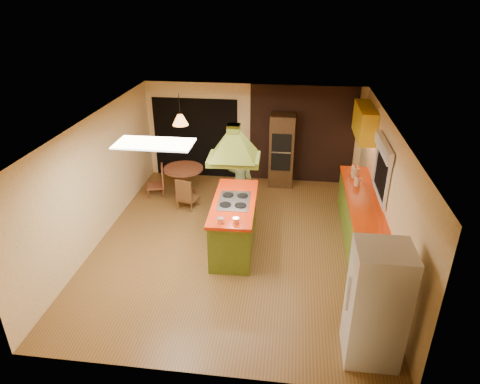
# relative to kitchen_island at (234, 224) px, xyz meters

# --- Properties ---
(ground) EXTENTS (6.50, 6.50, 0.00)m
(ground) POSITION_rel_kitchen_island_xyz_m (0.02, 0.11, -0.51)
(ground) COLOR brown
(ground) RESTS_ON ground
(room_walls) EXTENTS (5.50, 6.50, 6.50)m
(room_walls) POSITION_rel_kitchen_island_xyz_m (0.02, 0.11, 0.74)
(room_walls) COLOR #FFE9B6
(room_walls) RESTS_ON ground
(ceiling_plane) EXTENTS (6.50, 6.50, 0.00)m
(ceiling_plane) POSITION_rel_kitchen_island_xyz_m (0.02, 0.11, 1.99)
(ceiling_plane) COLOR silver
(ceiling_plane) RESTS_ON room_walls
(brick_panel) EXTENTS (2.64, 0.03, 2.50)m
(brick_panel) POSITION_rel_kitchen_island_xyz_m (1.27, 3.34, 0.74)
(brick_panel) COLOR #381E14
(brick_panel) RESTS_ON ground
(nook_opening) EXTENTS (2.20, 0.03, 2.10)m
(nook_opening) POSITION_rel_kitchen_island_xyz_m (-1.48, 3.34, 0.54)
(nook_opening) COLOR black
(nook_opening) RESTS_ON ground
(right_counter) EXTENTS (0.62, 3.05, 0.92)m
(right_counter) POSITION_rel_kitchen_island_xyz_m (2.47, 0.71, -0.04)
(right_counter) COLOR olive
(right_counter) RESTS_ON ground
(upper_cabinets) EXTENTS (0.34, 1.40, 0.70)m
(upper_cabinets) POSITION_rel_kitchen_island_xyz_m (2.59, 2.31, 1.44)
(upper_cabinets) COLOR yellow
(upper_cabinets) RESTS_ON room_walls
(window_right) EXTENTS (0.12, 1.35, 1.06)m
(window_right) POSITION_rel_kitchen_island_xyz_m (2.72, 0.51, 1.27)
(window_right) COLOR black
(window_right) RESTS_ON room_walls
(fluor_panel) EXTENTS (1.20, 0.60, 0.03)m
(fluor_panel) POSITION_rel_kitchen_island_xyz_m (-1.08, -1.09, 1.98)
(fluor_panel) COLOR white
(fluor_panel) RESTS_ON ceiling_plane
(kitchen_island) EXTENTS (0.87, 2.03, 1.01)m
(kitchen_island) POSITION_rel_kitchen_island_xyz_m (0.00, 0.00, 0.00)
(kitchen_island) COLOR #5B6E1B
(kitchen_island) RESTS_ON ground
(range_hood) EXTENTS (0.94, 0.69, 0.78)m
(range_hood) POSITION_rel_kitchen_island_xyz_m (0.00, 0.00, 1.75)
(range_hood) COLOR #5A6519
(range_hood) RESTS_ON ceiling_plane
(man) EXTENTS (0.67, 0.54, 1.60)m
(man) POSITION_rel_kitchen_island_xyz_m (-0.05, 1.35, 0.29)
(man) COLOR #464E29
(man) RESTS_ON ground
(refrigerator) EXTENTS (0.73, 0.69, 1.77)m
(refrigerator) POSITION_rel_kitchen_island_xyz_m (2.25, -2.49, 0.38)
(refrigerator) COLOR white
(refrigerator) RESTS_ON ground
(wall_oven) EXTENTS (0.62, 0.60, 1.85)m
(wall_oven) POSITION_rel_kitchen_island_xyz_m (0.78, 3.06, 0.42)
(wall_oven) COLOR #4E3219
(wall_oven) RESTS_ON ground
(dining_table) EXTENTS (0.95, 0.95, 0.71)m
(dining_table) POSITION_rel_kitchen_island_xyz_m (-1.53, 2.13, -0.01)
(dining_table) COLOR brown
(dining_table) RESTS_ON ground
(chair_left) EXTENTS (0.52, 0.52, 0.77)m
(chair_left) POSITION_rel_kitchen_island_xyz_m (-2.23, 2.03, -0.12)
(chair_left) COLOR brown
(chair_left) RESTS_ON ground
(chair_near) EXTENTS (0.51, 0.51, 0.76)m
(chair_near) POSITION_rel_kitchen_island_xyz_m (-1.28, 1.48, -0.13)
(chair_near) COLOR brown
(chair_near) RESTS_ON ground
(pendant_lamp) EXTENTS (0.46, 0.46, 0.24)m
(pendant_lamp) POSITION_rel_kitchen_island_xyz_m (-1.53, 2.13, 1.39)
(pendant_lamp) COLOR #FF9E3F
(pendant_lamp) RESTS_ON ceiling_plane
(canister_large) EXTENTS (0.19, 0.19, 0.21)m
(canister_large) POSITION_rel_kitchen_island_xyz_m (2.42, 1.60, 0.52)
(canister_large) COLOR beige
(canister_large) RESTS_ON right_counter
(canister_medium) EXTENTS (0.16, 0.16, 0.20)m
(canister_medium) POSITION_rel_kitchen_island_xyz_m (2.42, 1.75, 0.51)
(canister_medium) COLOR beige
(canister_medium) RESTS_ON right_counter
(canister_small) EXTENTS (0.16, 0.16, 0.17)m
(canister_small) POSITION_rel_kitchen_island_xyz_m (2.42, 1.18, 0.50)
(canister_small) COLOR #F2E2C2
(canister_small) RESTS_ON right_counter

